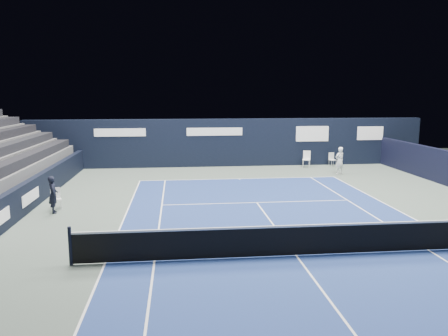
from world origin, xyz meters
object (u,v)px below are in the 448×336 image
object	(u,v)px
folding_chair_back_a	(307,158)
folding_chair_back_b	(332,158)
line_judge_chair	(56,197)
tennis_net	(297,239)
tennis_player	(340,161)

from	to	relation	value
folding_chair_back_a	folding_chair_back_b	bearing A→B (deg)	30.19
folding_chair_back_a	folding_chair_back_b	distance (m)	1.81
line_judge_chair	tennis_net	size ratio (longest dim) A/B	0.07
folding_chair_back_a	tennis_net	bearing A→B (deg)	-84.41
folding_chair_back_a	line_judge_chair	world-z (taller)	folding_chair_back_a
folding_chair_back_b	tennis_player	size ratio (longest dim) A/B	0.55
folding_chair_back_a	tennis_player	world-z (taller)	tennis_player
tennis_player	folding_chair_back_a	bearing A→B (deg)	113.51
tennis_net	folding_chair_back_a	bearing A→B (deg)	72.28
folding_chair_back_b	tennis_net	world-z (taller)	tennis_net
line_judge_chair	tennis_player	xyz separation A→B (m)	(14.56, 6.40, 0.32)
tennis_player	tennis_net	bearing A→B (deg)	-115.68
tennis_net	tennis_player	size ratio (longest dim) A/B	7.95
folding_chair_back_b	tennis_net	bearing A→B (deg)	-125.16
folding_chair_back_b	tennis_player	xyz separation A→B (m)	(-0.61, -2.94, 0.31)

